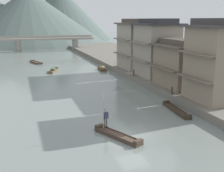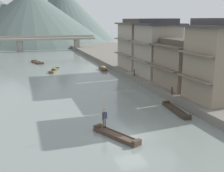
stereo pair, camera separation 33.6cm
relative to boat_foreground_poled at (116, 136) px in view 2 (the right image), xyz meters
name	(u,v)px [view 2 (the right image)]	position (x,y,z in m)	size (l,w,h in m)	color
ground_plane	(131,135)	(1.45, 0.21, -0.17)	(400.00, 400.00, 0.00)	gray
riverbank_right	(155,66)	(18.35, 30.21, 0.28)	(18.00, 110.00, 0.90)	#6B665B
boat_foreground_poled	(116,136)	(0.00, 0.00, 0.00)	(2.90, 4.74, 0.51)	#423328
boatman_person	(104,116)	(-0.64, 1.28, 1.35)	(0.53, 0.35, 3.04)	black
boat_moored_nearest	(176,110)	(8.14, 4.47, -0.01)	(1.26, 5.43, 0.49)	#33281E
boat_moored_second	(103,68)	(7.86, 31.41, 0.14)	(1.41, 3.66, 0.80)	brown
boat_moored_third	(54,70)	(-1.26, 32.82, 0.07)	(2.61, 4.78, 0.71)	brown
boat_moored_far	(38,62)	(-3.65, 44.40, -0.02)	(2.56, 4.89, 0.45)	#423328
house_waterfront_nearest	(217,61)	(12.71, 4.42, 5.04)	(5.89, 6.53, 8.74)	gray
house_waterfront_second	(181,64)	(12.70, 11.42, 3.73)	(5.85, 7.64, 6.14)	#7F705B
house_waterfront_tall	(157,48)	(12.86, 18.73, 5.03)	(6.19, 7.41, 8.74)	gray
house_waterfront_narrow	(138,44)	(13.03, 26.53, 5.03)	(6.53, 7.91, 8.74)	gray
mooring_post_dock_near	(172,91)	(9.70, 8.15, 1.15)	(0.20, 0.20, 0.84)	#473828
mooring_post_dock_mid	(134,73)	(9.70, 19.98, 1.23)	(0.20, 0.20, 1.00)	#473828
stone_bridge	(49,41)	(1.45, 69.69, 2.91)	(28.77, 2.40, 4.64)	gray
hill_far_west	(62,13)	(13.52, 123.09, 12.42)	(49.80, 49.80, 25.18)	#4C5B56
hill_far_east	(31,16)	(-1.99, 103.26, 10.55)	(61.93, 61.93, 21.44)	#4C5B56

